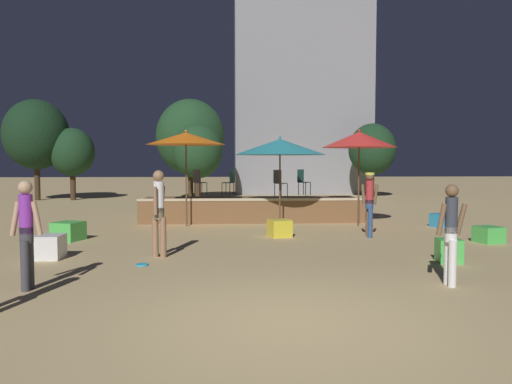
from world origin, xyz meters
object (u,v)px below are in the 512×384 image
(background_tree_2, at_px, (198,152))
(bistro_chair_0, at_px, (199,180))
(cube_seat_4, at_px, (280,228))
(person_0, at_px, (26,231))
(background_tree_0, at_px, (36,135))
(background_tree_1, at_px, (72,152))
(cube_seat_3, at_px, (442,220))
(cube_seat_5, at_px, (449,251))
(patio_umbrella_1, at_px, (359,140))
(bistro_chair_1, at_px, (230,180))
(patio_umbrella_0, at_px, (280,147))
(cube_seat_0, at_px, (489,235))
(cube_seat_1, at_px, (49,247))
(frisbee_disc, at_px, (142,265))
(bistro_chair_2, at_px, (279,180))
(person_4, at_px, (451,232))
(person_1, at_px, (369,201))
(background_tree_4, at_px, (372,150))
(person_3, at_px, (159,209))
(patio_umbrella_2, at_px, (186,139))
(bistro_chair_3, at_px, (302,180))
(background_tree_3, at_px, (190,137))
(cube_seat_2, at_px, (68,231))

(background_tree_2, bearing_deg, bistro_chair_0, -86.50)
(cube_seat_4, bearing_deg, person_0, -130.49)
(background_tree_0, relative_size, background_tree_1, 1.39)
(background_tree_2, bearing_deg, cube_seat_3, -49.20)
(cube_seat_3, xyz_separation_m, cube_seat_5, (-2.18, -5.24, 0.03))
(person_0, bearing_deg, patio_umbrella_1, -42.32)
(bistro_chair_0, xyz_separation_m, bistro_chair_1, (1.09, -0.11, 0.00))
(background_tree_0, bearing_deg, cube_seat_4, -49.98)
(patio_umbrella_0, xyz_separation_m, patio_umbrella_1, (2.45, -0.03, 0.23))
(bistro_chair_0, height_order, background_tree_2, background_tree_2)
(cube_seat_0, height_order, cube_seat_1, cube_seat_1)
(frisbee_disc, bearing_deg, bistro_chair_2, 64.23)
(cube_seat_4, height_order, bistro_chair_0, bistro_chair_0)
(cube_seat_5, xyz_separation_m, frisbee_disc, (-6.00, 0.04, -0.22))
(cube_seat_1, bearing_deg, bistro_chair_1, 60.79)
(frisbee_disc, bearing_deg, person_4, -19.72)
(patio_umbrella_1, xyz_separation_m, cube_seat_4, (-2.68, -2.11, -2.44))
(patio_umbrella_0, height_order, person_1, patio_umbrella_0)
(bistro_chair_1, height_order, background_tree_2, background_tree_2)
(patio_umbrella_0, distance_m, cube_seat_5, 6.71)
(patio_umbrella_0, bearing_deg, bistro_chair_2, 85.01)
(frisbee_disc, xyz_separation_m, background_tree_4, (9.76, 17.98, 2.66))
(cube_seat_4, height_order, background_tree_1, background_tree_1)
(person_0, xyz_separation_m, background_tree_1, (-4.89, 18.56, 1.56))
(person_4, height_order, bistro_chair_0, bistro_chair_0)
(cube_seat_5, height_order, bistro_chair_0, bistro_chair_0)
(background_tree_0, bearing_deg, patio_umbrella_0, -44.38)
(person_4, relative_size, bistro_chair_2, 1.81)
(person_3, height_order, background_tree_1, background_tree_1)
(person_1, xyz_separation_m, person_3, (-5.15, -2.45, 0.04))
(cube_seat_3, xyz_separation_m, person_1, (-2.81, -1.91, 0.76))
(background_tree_2, bearing_deg, bistro_chair_2, -67.14)
(patio_umbrella_2, distance_m, background_tree_4, 15.30)
(cube_seat_1, height_order, background_tree_4, background_tree_4)
(bistro_chair_1, bearing_deg, cube_seat_4, 44.31)
(patio_umbrella_0, bearing_deg, bistro_chair_3, 64.77)
(cube_seat_1, height_order, person_3, person_3)
(bistro_chair_2, height_order, background_tree_3, background_tree_3)
(person_3, distance_m, bistro_chair_2, 6.91)
(cube_seat_2, bearing_deg, bistro_chair_3, 34.84)
(cube_seat_2, bearing_deg, person_3, -42.38)
(bistro_chair_2, height_order, frisbee_disc, bistro_chair_2)
(background_tree_2, xyz_separation_m, background_tree_3, (-0.52, 2.51, 0.83))
(patio_umbrella_1, distance_m, background_tree_3, 12.77)
(cube_seat_1, distance_m, background_tree_0, 17.46)
(person_3, distance_m, background_tree_2, 13.63)
(cube_seat_4, relative_size, person_0, 0.39)
(bistro_chair_3, relative_size, background_tree_4, 0.22)
(patio_umbrella_2, bearing_deg, background_tree_4, 52.17)
(patio_umbrella_1, height_order, person_1, patio_umbrella_1)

